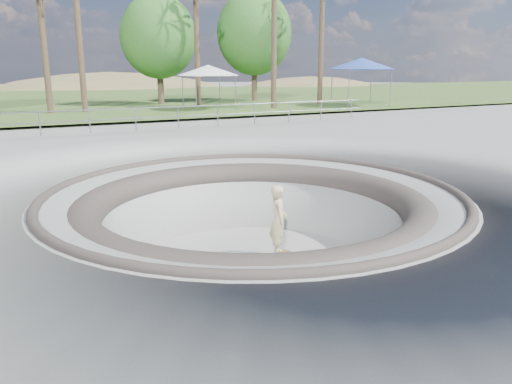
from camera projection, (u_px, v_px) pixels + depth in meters
ground at (253, 193)px, 12.26m from camera, size 180.00×180.00×0.00m
skate_bowl at (253, 262)px, 12.71m from camera, size 14.00×14.00×4.10m
grass_strip at (74, 100)px, 41.68m from camera, size 180.00×36.00×0.12m
distant_hills at (86, 145)px, 65.19m from camera, size 103.20×45.00×28.60m
safety_railing at (136, 119)px, 22.49m from camera, size 25.00×0.06×1.03m
skateboard at (278, 254)px, 13.24m from camera, size 0.80×0.52×0.08m
skater at (278, 220)px, 13.01m from camera, size 0.65×0.79×1.87m
canopy_white at (208, 70)px, 31.71m from camera, size 5.54×5.54×2.80m
canopy_blue at (362, 64)px, 34.57m from camera, size 6.31×6.31×3.28m
bushy_tree_mid at (158, 37)px, 35.49m from camera, size 5.42×4.93×7.82m
bushy_tree_right at (254, 33)px, 38.66m from camera, size 5.90×5.37×8.51m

